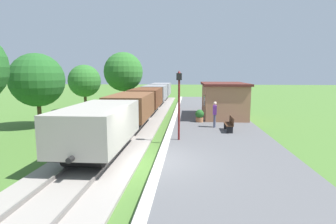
# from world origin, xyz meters

# --- Properties ---
(ground_plane) EXTENTS (160.00, 160.00, 0.00)m
(ground_plane) POSITION_xyz_m (0.00, 0.00, 0.00)
(ground_plane) COLOR #47702D
(platform_slab) EXTENTS (6.00, 60.00, 0.25)m
(platform_slab) POSITION_xyz_m (3.20, 0.00, 0.12)
(platform_slab) COLOR #565659
(platform_slab) RESTS_ON ground
(platform_edge_stripe) EXTENTS (0.36, 60.00, 0.01)m
(platform_edge_stripe) POSITION_xyz_m (0.40, 0.00, 0.25)
(platform_edge_stripe) COLOR silver
(platform_edge_stripe) RESTS_ON platform_slab
(track_ballast) EXTENTS (3.80, 60.00, 0.12)m
(track_ballast) POSITION_xyz_m (-2.40, 0.00, 0.06)
(track_ballast) COLOR gray
(track_ballast) RESTS_ON ground
(rail_near) EXTENTS (0.07, 60.00, 0.14)m
(rail_near) POSITION_xyz_m (-1.68, 0.00, 0.19)
(rail_near) COLOR slate
(rail_near) RESTS_ON track_ballast
(rail_far) EXTENTS (0.07, 60.00, 0.14)m
(rail_far) POSITION_xyz_m (-3.12, 0.00, 0.19)
(rail_far) COLOR slate
(rail_far) RESTS_ON track_ballast
(freight_train) EXTENTS (2.50, 32.60, 2.12)m
(freight_train) POSITION_xyz_m (-2.40, 14.09, 1.40)
(freight_train) COLOR gray
(freight_train) RESTS_ON rail_near
(station_hut) EXTENTS (3.50, 5.80, 2.78)m
(station_hut) POSITION_xyz_m (4.40, 11.67, 1.65)
(station_hut) COLOR #9E6B4C
(station_hut) RESTS_ON platform_slab
(bench_near_hut) EXTENTS (0.42, 1.50, 0.91)m
(bench_near_hut) POSITION_xyz_m (4.09, 5.96, 0.72)
(bench_near_hut) COLOR #422819
(bench_near_hut) RESTS_ON platform_slab
(bench_down_platform) EXTENTS (0.42, 1.50, 0.91)m
(bench_down_platform) POSITION_xyz_m (4.09, 15.99, 0.72)
(bench_down_platform) COLOR #422819
(bench_down_platform) RESTS_ON platform_slab
(person_waiting) EXTENTS (0.27, 0.40, 1.71)m
(person_waiting) POSITION_xyz_m (3.28, 7.13, 1.18)
(person_waiting) COLOR #474C66
(person_waiting) RESTS_ON platform_slab
(potted_planter) EXTENTS (0.64, 0.64, 0.92)m
(potted_planter) POSITION_xyz_m (2.37, 8.99, 0.72)
(potted_planter) COLOR #9E6642
(potted_planter) RESTS_ON platform_slab
(lamp_post_near) EXTENTS (0.28, 0.28, 3.70)m
(lamp_post_near) POSITION_xyz_m (1.04, 3.59, 2.80)
(lamp_post_near) COLOR #591414
(lamp_post_near) RESTS_ON platform_slab
(tree_trackside_far) EXTENTS (3.69, 3.69, 5.18)m
(tree_trackside_far) POSITION_xyz_m (-8.93, 7.34, 3.33)
(tree_trackside_far) COLOR #4C3823
(tree_trackside_far) RESTS_ON ground
(tree_field_left) EXTENTS (3.22, 3.22, 4.65)m
(tree_field_left) POSITION_xyz_m (-8.91, 15.68, 3.03)
(tree_field_left) COLOR #4C3823
(tree_field_left) RESTS_ON ground
(tree_field_distant) EXTENTS (4.65, 4.65, 6.30)m
(tree_field_distant) POSITION_xyz_m (-6.27, 21.17, 3.97)
(tree_field_distant) COLOR #4C3823
(tree_field_distant) RESTS_ON ground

